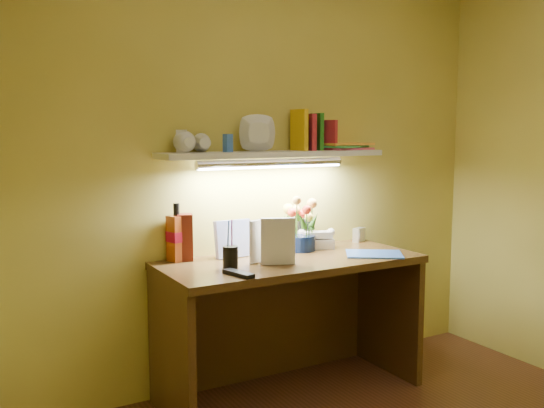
% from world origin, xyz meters
% --- Properties ---
extents(desk, '(1.40, 0.60, 0.75)m').
position_xyz_m(desk, '(0.00, 1.20, 0.38)').
color(desk, '#3D2410').
rests_on(desk, ground).
extents(flower_bouquet, '(0.25, 0.25, 0.30)m').
position_xyz_m(flower_bouquet, '(0.16, 1.37, 0.90)').
color(flower_bouquet, '#0B183A').
rests_on(flower_bouquet, desk).
extents(telephone, '(0.22, 0.19, 0.11)m').
position_xyz_m(telephone, '(0.28, 1.38, 0.81)').
color(telephone, beige).
rests_on(telephone, desk).
extents(desk_clock, '(0.09, 0.07, 0.08)m').
position_xyz_m(desk_clock, '(0.63, 1.42, 0.79)').
color(desk_clock, silver).
rests_on(desk_clock, desk).
extents(whisky_bottle, '(0.10, 0.10, 0.30)m').
position_xyz_m(whisky_bottle, '(-0.54, 1.45, 0.90)').
color(whisky_bottle, '#9D4017').
rests_on(whisky_bottle, desk).
extents(whisky_box, '(0.10, 0.10, 0.25)m').
position_xyz_m(whisky_box, '(-0.50, 1.44, 0.87)').
color(whisky_box, '#51160B').
rests_on(whisky_box, desk).
extents(pen_cup, '(0.09, 0.09, 0.19)m').
position_xyz_m(pen_cup, '(-0.37, 1.16, 0.84)').
color(pen_cup, black).
rests_on(pen_cup, desk).
extents(art_card, '(0.20, 0.05, 0.20)m').
position_xyz_m(art_card, '(-0.25, 1.39, 0.85)').
color(art_card, white).
rests_on(art_card, desk).
extents(tv_remote, '(0.09, 0.18, 0.02)m').
position_xyz_m(tv_remote, '(-0.41, 1.00, 0.76)').
color(tv_remote, black).
rests_on(tv_remote, desk).
extents(blue_folder, '(0.37, 0.35, 0.01)m').
position_xyz_m(blue_folder, '(0.45, 1.06, 0.75)').
color(blue_folder, blue).
rests_on(blue_folder, desk).
extents(desk_book_a, '(0.17, 0.07, 0.22)m').
position_xyz_m(desk_book_a, '(-0.25, 1.18, 0.86)').
color(desk_book_a, silver).
rests_on(desk_book_a, desk).
extents(desk_book_b, '(0.17, 0.09, 0.24)m').
position_xyz_m(desk_book_b, '(-0.21, 1.14, 0.87)').
color(desk_book_b, silver).
rests_on(desk_book_b, desk).
extents(wall_shelf, '(1.30, 0.29, 0.26)m').
position_xyz_m(wall_shelf, '(0.03, 1.38, 1.34)').
color(wall_shelf, silver).
rests_on(wall_shelf, ground).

